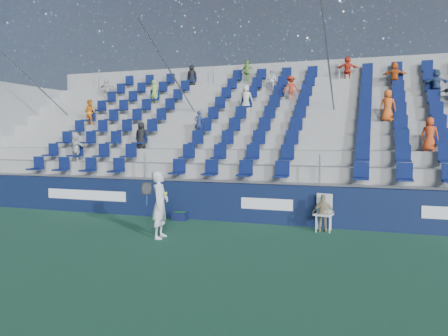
{
  "coord_description": "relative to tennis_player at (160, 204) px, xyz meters",
  "views": [
    {
      "loc": [
        4.53,
        -9.82,
        2.63
      ],
      "look_at": [
        0.2,
        2.8,
        1.7
      ],
      "focal_mm": 35.0,
      "sensor_mm": 36.0,
      "label": 1
    }
  ],
  "objects": [
    {
      "name": "ground",
      "position": [
        0.73,
        -0.33,
        -0.89
      ],
      "size": [
        70.0,
        70.0,
        0.0
      ],
      "primitive_type": "plane",
      "color": "#2B6643",
      "rests_on": "ground"
    },
    {
      "name": "sponsor_wall",
      "position": [
        0.73,
        2.82,
        -0.29
      ],
      "size": [
        24.0,
        0.32,
        1.2
      ],
      "color": "#101A3A",
      "rests_on": "ground"
    },
    {
      "name": "grandstand",
      "position": [
        0.73,
        7.91,
        1.25
      ],
      "size": [
        24.0,
        8.17,
        6.63
      ],
      "color": "#A3A39E",
      "rests_on": "ground"
    },
    {
      "name": "tennis_player",
      "position": [
        0.0,
        0.0,
        0.0
      ],
      "size": [
        0.69,
        0.7,
        1.78
      ],
      "color": "silver",
      "rests_on": "ground"
    },
    {
      "name": "line_judge_chair",
      "position": [
        3.97,
        2.33,
        -0.3
      ],
      "size": [
        0.55,
        0.57,
        1.04
      ],
      "color": "white",
      "rests_on": "ground"
    },
    {
      "name": "line_judge",
      "position": [
        3.97,
        2.17,
        -0.37
      ],
      "size": [
        0.64,
        0.34,
        1.05
      ],
      "primitive_type": "imported",
      "rotation": [
        0.0,
        0.0,
        3.29
      ],
      "color": "tan",
      "rests_on": "ground"
    },
    {
      "name": "ball_bin",
      "position": [
        -0.55,
        2.42,
        -0.74
      ],
      "size": [
        0.49,
        0.34,
        0.27
      ],
      "color": "#0F1537",
      "rests_on": "ground"
    }
  ]
}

